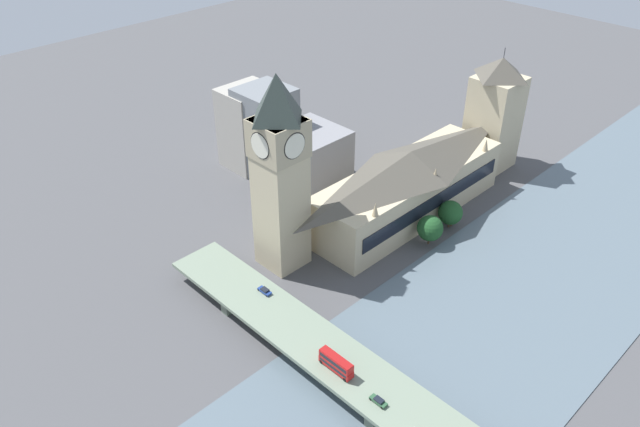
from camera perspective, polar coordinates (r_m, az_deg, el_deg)
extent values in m
plane|color=#4C4C4F|center=(225.70, 9.56, -2.27)|extent=(600.00, 600.00, 0.00)
cube|color=slate|center=(210.61, 18.23, -6.68)|extent=(67.66, 360.00, 0.30)
cube|color=#C1B28E|center=(233.16, 8.03, 1.98)|extent=(24.19, 83.68, 19.10)
cube|color=black|center=(226.75, 10.45, 1.02)|extent=(0.40, 76.99, 5.73)
pyramid|color=#514C42|center=(226.60, 8.28, 4.82)|extent=(23.71, 82.01, 7.30)
cone|color=tan|center=(245.76, 14.93, 6.09)|extent=(2.20, 2.20, 5.00)
cone|color=tan|center=(221.63, 10.50, 3.55)|extent=(2.20, 2.20, 5.00)
cone|color=tan|center=(199.67, 5.09, 0.40)|extent=(2.20, 2.20, 5.00)
cube|color=#C1B28E|center=(197.56, -3.61, 1.67)|extent=(13.53, 13.53, 52.49)
cube|color=tan|center=(187.72, -3.83, 6.90)|extent=(14.34, 14.34, 12.18)
cylinder|color=black|center=(183.06, -2.39, 6.22)|extent=(0.50, 8.38, 8.38)
cylinder|color=silver|center=(182.97, -2.36, 6.20)|extent=(0.62, 7.76, 7.76)
cylinder|color=black|center=(192.51, -5.21, 7.55)|extent=(0.50, 8.38, 8.38)
cylinder|color=silver|center=(192.61, -5.24, 7.56)|extent=(0.62, 7.76, 7.76)
cylinder|color=black|center=(191.82, -2.26, 7.56)|extent=(8.38, 0.50, 8.38)
cylinder|color=silver|center=(191.91, -2.23, 7.58)|extent=(7.76, 0.62, 7.76)
cylinder|color=black|center=(183.79, -5.46, 6.20)|extent=(8.38, 0.50, 8.38)
cylinder|color=silver|center=(183.71, -5.49, 6.19)|extent=(7.76, 0.62, 7.76)
pyramid|color=#2D3833|center=(182.20, -3.99, 10.61)|extent=(13.80, 13.80, 14.23)
cube|color=#C1B28E|center=(269.60, 15.52, 8.03)|extent=(17.69, 17.69, 39.17)
pyramid|color=#514C42|center=(260.80, 16.31, 12.69)|extent=(17.69, 17.69, 7.96)
cylinder|color=#333338|center=(258.86, 16.52, 13.92)|extent=(0.30, 0.30, 4.00)
cube|color=#5D6A59|center=(165.90, 6.21, -17.12)|extent=(3.00, 14.42, 5.15)
cube|color=#5D6A59|center=(195.55, -7.11, -7.58)|extent=(3.00, 14.42, 5.15)
cube|color=gray|center=(163.47, 6.28, -16.41)|extent=(167.32, 16.97, 1.20)
cube|color=red|center=(166.82, 1.48, -13.78)|extent=(10.50, 2.53, 1.90)
cube|color=black|center=(166.54, 1.48, -13.69)|extent=(9.45, 2.59, 0.84)
cube|color=red|center=(165.31, 1.49, -13.30)|extent=(10.29, 2.53, 2.23)
cube|color=black|center=(165.23, 1.49, -13.27)|extent=(9.45, 2.59, 1.07)
cube|color=#A01515|center=(164.44, 1.50, -13.01)|extent=(10.18, 2.41, 0.16)
cylinder|color=black|center=(170.07, 0.67, -13.01)|extent=(1.11, 0.28, 1.11)
cylinder|color=black|center=(168.94, 0.10, -13.41)|extent=(1.11, 0.28, 1.11)
cylinder|color=black|center=(166.10, 2.85, -14.53)|extent=(1.11, 0.28, 1.11)
cylinder|color=black|center=(164.95, 2.28, -14.95)|extent=(1.11, 0.28, 1.11)
cube|color=#2D5638|center=(161.04, 5.36, -16.71)|extent=(4.72, 1.78, 0.64)
cube|color=black|center=(160.55, 5.41, -16.61)|extent=(2.45, 1.60, 0.50)
cylinder|color=black|center=(162.35, 5.03, -16.26)|extent=(0.71, 0.22, 0.71)
cylinder|color=black|center=(161.54, 4.64, -16.57)|extent=(0.71, 0.22, 0.71)
cylinder|color=black|center=(160.90, 6.07, -16.95)|extent=(0.71, 0.22, 0.71)
cylinder|color=black|center=(160.09, 5.68, -17.27)|extent=(0.71, 0.22, 0.71)
cube|color=navy|center=(190.29, -5.08, -7.07)|extent=(4.71, 1.88, 0.65)
cube|color=black|center=(189.83, -5.07, -6.96)|extent=(2.45, 1.69, 0.53)
cylinder|color=black|center=(192.00, -5.26, -6.74)|extent=(0.62, 0.22, 0.62)
cylinder|color=black|center=(191.21, -5.65, -6.97)|extent=(0.62, 0.22, 0.62)
cylinder|color=black|center=(189.70, -4.50, -7.28)|extent=(0.62, 0.22, 0.62)
cylinder|color=black|center=(188.90, -4.90, -7.52)|extent=(0.62, 0.22, 0.62)
cube|color=slate|center=(255.60, -4.94, 7.46)|extent=(19.63, 20.15, 36.91)
cube|color=gray|center=(251.85, -0.88, 5.28)|extent=(25.77, 24.48, 22.17)
cube|color=#A39E93|center=(263.68, -6.45, 7.87)|extent=(18.70, 21.33, 34.02)
cylinder|color=brown|center=(222.63, 9.90, -2.44)|extent=(0.70, 0.70, 2.73)
sphere|color=#1E4C23|center=(219.61, 10.03, -1.33)|extent=(9.19, 9.19, 9.19)
cylinder|color=brown|center=(233.27, 11.92, -0.81)|extent=(0.70, 0.70, 2.99)
sphere|color=#2D6633|center=(230.97, 12.04, 0.06)|extent=(6.40, 6.40, 6.40)
cylinder|color=brown|center=(232.62, 11.69, -0.96)|extent=(0.70, 0.70, 2.50)
sphere|color=#1E4C23|center=(229.86, 11.83, 0.08)|extent=(8.94, 8.94, 8.94)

